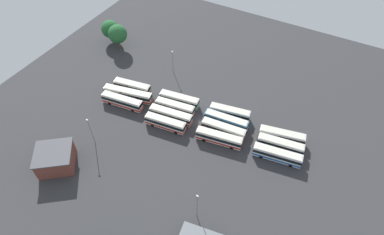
{
  "coord_description": "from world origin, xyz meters",
  "views": [
    {
      "loc": [
        28.78,
        -56.02,
        71.24
      ],
      "look_at": [
        -1.81,
        -0.49,
        1.5
      ],
      "focal_mm": 30.46,
      "sensor_mm": 36.0,
      "label": 1
    }
  ],
  "objects_px": {
    "bus_row0_slot1": "(122,101)",
    "bus_row0_slot2": "(128,94)",
    "bus_row1_slot0": "(165,123)",
    "lamp_post_by_building": "(173,61)",
    "bus_row3_slot2": "(282,136)",
    "bus_row3_slot0": "(277,155)",
    "bus_row1_slot2": "(175,107)",
    "tree_south_edge": "(118,34)",
    "bus_row0_slot3": "(132,87)",
    "tree_north_edge": "(110,29)",
    "bus_row2_slot3": "(230,113)",
    "bus_row1_slot1": "(171,115)",
    "depot_building": "(55,159)",
    "lamp_post_far_corner": "(197,205)",
    "bus_row1_slot3": "(179,100)",
    "bus_row2_slot1": "(224,129)",
    "lamp_post_near_entrance": "(91,131)",
    "bus_row3_slot1": "(280,145)",
    "bus_row2_slot0": "(219,138)",
    "bus_row2_slot2": "(226,121)"
  },
  "relations": [
    {
      "from": "bus_row3_slot0",
      "to": "lamp_post_far_corner",
      "type": "relative_size",
      "value": 1.38
    },
    {
      "from": "bus_row1_slot1",
      "to": "depot_building",
      "type": "distance_m",
      "value": 32.94
    },
    {
      "from": "bus_row0_slot3",
      "to": "tree_north_edge",
      "type": "bearing_deg",
      "value": 140.69
    },
    {
      "from": "lamp_post_by_building",
      "to": "bus_row3_slot2",
      "type": "bearing_deg",
      "value": -14.5
    },
    {
      "from": "bus_row1_slot2",
      "to": "bus_row3_slot0",
      "type": "distance_m",
      "value": 32.35
    },
    {
      "from": "tree_south_edge",
      "to": "lamp_post_near_entrance",
      "type": "bearing_deg",
      "value": -61.8
    },
    {
      "from": "bus_row1_slot2",
      "to": "lamp_post_far_corner",
      "type": "relative_size",
      "value": 1.29
    },
    {
      "from": "tree_north_edge",
      "to": "bus_row2_slot2",
      "type": "bearing_deg",
      "value": -17.7
    },
    {
      "from": "bus_row1_slot0",
      "to": "bus_row1_slot1",
      "type": "height_order",
      "value": "same"
    },
    {
      "from": "tree_south_edge",
      "to": "bus_row2_slot3",
      "type": "bearing_deg",
      "value": -13.54
    },
    {
      "from": "bus_row0_slot1",
      "to": "tree_south_edge",
      "type": "distance_m",
      "value": 30.23
    },
    {
      "from": "bus_row1_slot1",
      "to": "bus_row1_slot2",
      "type": "relative_size",
      "value": 1.08
    },
    {
      "from": "bus_row0_slot2",
      "to": "bus_row1_slot0",
      "type": "xyz_separation_m",
      "value": [
        16.55,
        -4.53,
        -0.0
      ]
    },
    {
      "from": "bus_row1_slot0",
      "to": "bus_row2_slot1",
      "type": "xyz_separation_m",
      "value": [
        15.46,
        5.85,
        0.0
      ]
    },
    {
      "from": "bus_row1_slot3",
      "to": "bus_row2_slot2",
      "type": "xyz_separation_m",
      "value": [
        16.06,
        -0.96,
        0.0
      ]
    },
    {
      "from": "bus_row1_slot0",
      "to": "bus_row3_slot2",
      "type": "height_order",
      "value": "same"
    },
    {
      "from": "bus_row0_slot3",
      "to": "bus_row2_slot3",
      "type": "xyz_separation_m",
      "value": [
        31.62,
        4.64,
        -0.0
      ]
    },
    {
      "from": "bus_row0_slot2",
      "to": "depot_building",
      "type": "height_order",
      "value": "depot_building"
    },
    {
      "from": "bus_row3_slot2",
      "to": "depot_building",
      "type": "xyz_separation_m",
      "value": [
        -48.21,
        -35.99,
        0.94
      ]
    },
    {
      "from": "bus_row0_slot3",
      "to": "bus_row1_slot0",
      "type": "xyz_separation_m",
      "value": [
        17.29,
        -7.92,
        0.0
      ]
    },
    {
      "from": "bus_row2_slot0",
      "to": "bus_row2_slot3",
      "type": "bearing_deg",
      "value": 97.78
    },
    {
      "from": "lamp_post_by_building",
      "to": "tree_north_edge",
      "type": "relative_size",
      "value": 1.01
    },
    {
      "from": "bus_row1_slot2",
      "to": "tree_south_edge",
      "type": "distance_m",
      "value": 38.64
    },
    {
      "from": "bus_row1_slot0",
      "to": "bus_row3_slot0",
      "type": "distance_m",
      "value": 31.82
    },
    {
      "from": "bus_row0_slot2",
      "to": "lamp_post_near_entrance",
      "type": "relative_size",
      "value": 1.62
    },
    {
      "from": "bus_row0_slot1",
      "to": "bus_row2_slot0",
      "type": "height_order",
      "value": "same"
    },
    {
      "from": "bus_row3_slot0",
      "to": "lamp_post_near_entrance",
      "type": "height_order",
      "value": "lamp_post_near_entrance"
    },
    {
      "from": "bus_row3_slot0",
      "to": "bus_row3_slot1",
      "type": "height_order",
      "value": "same"
    },
    {
      "from": "bus_row2_slot0",
      "to": "bus_row2_slot1",
      "type": "distance_m",
      "value": 3.39
    },
    {
      "from": "bus_row2_slot2",
      "to": "lamp_post_by_building",
      "type": "relative_size",
      "value": 1.51
    },
    {
      "from": "bus_row0_slot3",
      "to": "bus_row3_slot2",
      "type": "height_order",
      "value": "same"
    },
    {
      "from": "bus_row0_slot1",
      "to": "bus_row1_slot0",
      "type": "xyz_separation_m",
      "value": [
        16.1,
        -1.12,
        -0.0
      ]
    },
    {
      "from": "tree_north_edge",
      "to": "bus_row3_slot2",
      "type": "bearing_deg",
      "value": -12.11
    },
    {
      "from": "bus_row0_slot1",
      "to": "bus_row0_slot2",
      "type": "distance_m",
      "value": 3.44
    },
    {
      "from": "bus_row1_slot2",
      "to": "bus_row2_slot3",
      "type": "bearing_deg",
      "value": 21.18
    },
    {
      "from": "bus_row2_slot3",
      "to": "bus_row2_slot2",
      "type": "bearing_deg",
      "value": -82.79
    },
    {
      "from": "bus_row2_slot0",
      "to": "tree_south_edge",
      "type": "xyz_separation_m",
      "value": [
        -50.59,
        21.94,
        4.26
      ]
    },
    {
      "from": "bus_row1_slot0",
      "to": "bus_row2_slot3",
      "type": "bearing_deg",
      "value": 41.26
    },
    {
      "from": "bus_row1_slot2",
      "to": "lamp_post_near_entrance",
      "type": "height_order",
      "value": "lamp_post_near_entrance"
    },
    {
      "from": "bus_row2_slot1",
      "to": "lamp_post_by_building",
      "type": "height_order",
      "value": "lamp_post_by_building"
    },
    {
      "from": "bus_row1_slot2",
      "to": "tree_south_edge",
      "type": "bearing_deg",
      "value": 152.53
    },
    {
      "from": "bus_row0_slot3",
      "to": "depot_building",
      "type": "relative_size",
      "value": 0.96
    },
    {
      "from": "bus_row0_slot1",
      "to": "depot_building",
      "type": "relative_size",
      "value": 1.04
    },
    {
      "from": "bus_row1_slot2",
      "to": "bus_row1_slot3",
      "type": "relative_size",
      "value": 0.97
    },
    {
      "from": "bus_row2_slot0",
      "to": "tree_south_edge",
      "type": "relative_size",
      "value": 1.38
    },
    {
      "from": "bus_row1_slot3",
      "to": "bus_row1_slot2",
      "type": "bearing_deg",
      "value": -81.73
    },
    {
      "from": "tree_north_edge",
      "to": "bus_row2_slot3",
      "type": "bearing_deg",
      "value": -14.5
    },
    {
      "from": "bus_row3_slot0",
      "to": "depot_building",
      "type": "xyz_separation_m",
      "value": [
        -49.22,
        -29.2,
        0.94
      ]
    },
    {
      "from": "bus_row0_slot1",
      "to": "lamp_post_near_entrance",
      "type": "bearing_deg",
      "value": -82.9
    },
    {
      "from": "bus_row3_slot2",
      "to": "lamp_post_near_entrance",
      "type": "height_order",
      "value": "lamp_post_near_entrance"
    }
  ]
}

